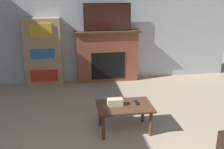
# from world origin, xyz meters

# --- Properties ---
(wall_back) EXTENTS (6.43, 0.06, 2.70)m
(wall_back) POSITION_xyz_m (0.00, 4.83, 1.35)
(wall_back) COLOR silver
(wall_back) RESTS_ON ground_plane
(fireplace) EXTENTS (1.47, 0.28, 1.15)m
(fireplace) POSITION_xyz_m (0.30, 4.68, 0.58)
(fireplace) COLOR brown
(fireplace) RESTS_ON ground_plane
(tv) EXTENTS (1.02, 0.03, 0.59)m
(tv) POSITION_xyz_m (0.30, 4.66, 1.45)
(tv) COLOR black
(tv) RESTS_ON fireplace
(coffee_table) EXTENTS (0.81, 0.54, 0.41)m
(coffee_table) POSITION_xyz_m (0.23, 2.43, 0.35)
(coffee_table) COLOR brown
(coffee_table) RESTS_ON ground_plane
(tissue_box) EXTENTS (0.22, 0.12, 0.10)m
(tissue_box) POSITION_xyz_m (0.09, 2.46, 0.46)
(tissue_box) COLOR beige
(tissue_box) RESTS_ON coffee_table
(remote_control) EXTENTS (0.04, 0.15, 0.02)m
(remote_control) POSITION_xyz_m (0.42, 2.48, 0.42)
(remote_control) COLOR black
(remote_control) RESTS_ON coffee_table
(bookshelf) EXTENTS (0.78, 0.29, 1.46)m
(bookshelf) POSITION_xyz_m (-1.10, 4.66, 0.73)
(bookshelf) COLOR tan
(bookshelf) RESTS_ON ground_plane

